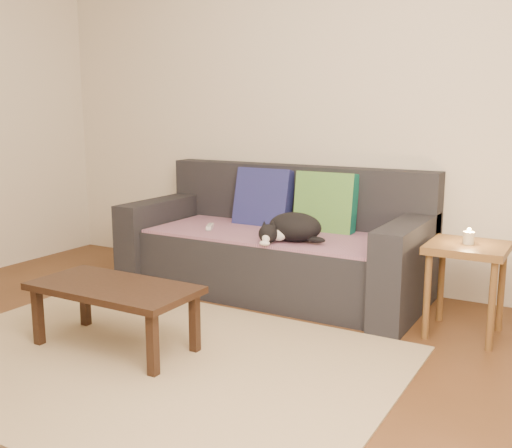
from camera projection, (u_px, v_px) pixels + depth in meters
name	position (u px, v px, depth m)	size (l,w,h in m)	color
ground	(126.00, 372.00, 2.95)	(4.50, 4.50, 0.00)	brown
back_wall	(304.00, 106.00, 4.41)	(4.50, 0.04, 2.60)	beige
sofa	(276.00, 248.00, 4.23)	(2.10, 0.94, 0.87)	#232328
throw_blanket	(270.00, 234.00, 4.13)	(1.66, 0.74, 0.02)	#4E2C53
cushion_navy	(263.00, 198.00, 4.41)	(0.43, 0.11, 0.43)	#101C46
cushion_green	(325.00, 203.00, 4.17)	(0.43, 0.11, 0.43)	#0E5C4D
cat	(293.00, 228.00, 3.83)	(0.44, 0.42, 0.19)	black
wii_remote_a	(210.00, 227.00, 4.25)	(0.15, 0.04, 0.03)	white
wii_remote_b	(272.00, 231.00, 4.08)	(0.15, 0.04, 0.03)	white
side_table	(467.00, 260.00, 3.36)	(0.43, 0.43, 0.53)	brown
candle	(469.00, 237.00, 3.34)	(0.06, 0.06, 0.09)	beige
rug	(146.00, 360.00, 3.08)	(2.50, 1.80, 0.01)	tan
coffee_table	(114.00, 293.00, 3.17)	(0.90, 0.45, 0.36)	black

